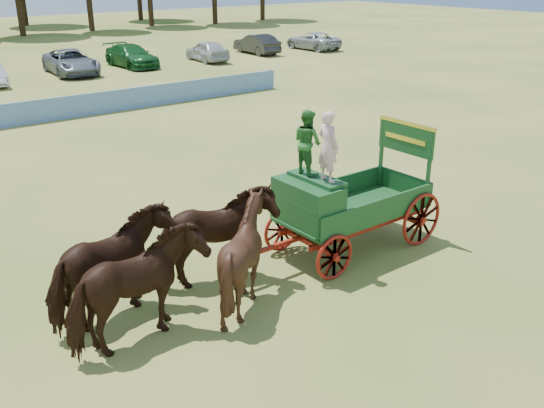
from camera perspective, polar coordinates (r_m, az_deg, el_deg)
The scene contains 7 objects.
ground at distance 15.20m, azimuth 6.10°, elevation -4.65°, with size 160.00×160.00×0.00m, color #A08D48.
horse_lead_left at distance 11.49m, azimuth -12.55°, elevation -7.96°, with size 1.22×2.67×2.25m, color #33180E.
horse_lead_right at distance 12.39m, azimuth -14.80°, elevation -5.89°, with size 1.22×2.67×2.25m, color #33180E.
horse_wheel_left at distance 12.53m, azimuth -2.65°, elevation -4.79°, with size 1.82×2.05×2.26m, color #33180E.
horse_wheel_right at distance 13.36m, azimuth -5.38°, elevation -3.13°, with size 1.22×2.67×2.25m, color #33180E.
farm_dray at distance 14.47m, azimuth 5.62°, elevation 0.99°, with size 6.00×2.00×3.76m.
sponsor_banner at distance 29.67m, azimuth -20.34°, elevation 8.29°, with size 26.00×0.08×1.05m, color #1C539C.
Camera 1 is at (-9.57, -9.73, 6.70)m, focal length 40.00 mm.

